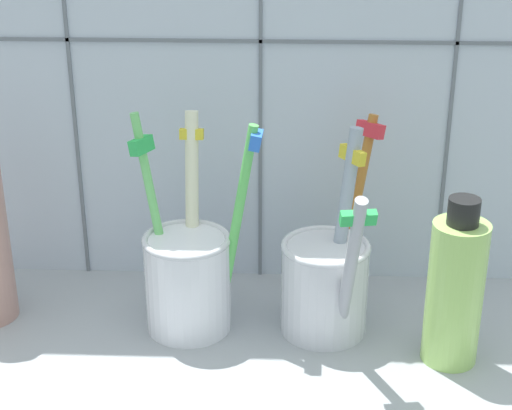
{
  "coord_description": "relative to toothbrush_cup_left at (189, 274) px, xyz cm",
  "views": [
    {
      "loc": [
        2.4,
        -57.01,
        39.06
      ],
      "look_at": [
        0.0,
        1.76,
        13.03
      ],
      "focal_mm": 58.61,
      "sensor_mm": 36.0,
      "label": 1
    }
  ],
  "objects": [
    {
      "name": "toothbrush_cup_right",
      "position": [
        11.13,
        -0.15,
        -0.18
      ],
      "size": [
        8.19,
        13.15,
        16.96
      ],
      "color": "silver",
      "rests_on": "counter_slab"
    },
    {
      "name": "counter_slab",
      "position": [
        5.44,
        -1.92,
        -5.77
      ],
      "size": [
        64.0,
        22.0,
        2.0
      ],
      "primitive_type": "cube",
      "color": "#9EA3A8",
      "rests_on": "ground"
    },
    {
      "name": "soap_bottle",
      "position": [
        20.5,
        -3.93,
        1.3
      ],
      "size": [
        4.25,
        4.25,
        13.46
      ],
      "color": "#ACDF6E",
      "rests_on": "counter_slab"
    },
    {
      "name": "toothbrush_cup_left",
      "position": [
        0.0,
        0.0,
        0.0
      ],
      "size": [
        10.13,
        8.46,
        17.81
      ],
      "color": "white",
      "rests_on": "counter_slab"
    },
    {
      "name": "tile_wall_back",
      "position": [
        5.44,
        10.08,
        15.73
      ],
      "size": [
        64.0,
        2.2,
        45.0
      ],
      "color": "silver",
      "rests_on": "ground"
    }
  ]
}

